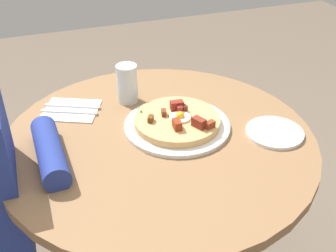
{
  "coord_description": "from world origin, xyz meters",
  "views": [
    {
      "loc": [
        -0.31,
        -0.94,
        1.42
      ],
      "look_at": [
        0.03,
        0.01,
        0.75
      ],
      "focal_mm": 44.41,
      "sensor_mm": 36.0,
      "label": 1
    }
  ],
  "objects_px": {
    "pizza_plate": "(177,125)",
    "water_glass": "(127,84)",
    "breakfast_pizza": "(178,120)",
    "bread_plate": "(275,132)",
    "dining_table": "(159,182)",
    "fork": "(72,106)",
    "knife": "(69,112)",
    "salt_shaker": "(51,169)"
  },
  "relations": [
    {
      "from": "pizza_plate",
      "to": "breakfast_pizza",
      "type": "distance_m",
      "value": 0.02
    },
    {
      "from": "pizza_plate",
      "to": "dining_table",
      "type": "bearing_deg",
      "value": -157.41
    },
    {
      "from": "breakfast_pizza",
      "to": "knife",
      "type": "height_order",
      "value": "breakfast_pizza"
    },
    {
      "from": "knife",
      "to": "dining_table",
      "type": "bearing_deg",
      "value": 161.39
    },
    {
      "from": "fork",
      "to": "salt_shaker",
      "type": "bearing_deg",
      "value": 98.02
    },
    {
      "from": "pizza_plate",
      "to": "breakfast_pizza",
      "type": "height_order",
      "value": "breakfast_pizza"
    },
    {
      "from": "dining_table",
      "to": "water_glass",
      "type": "distance_m",
      "value": 0.33
    },
    {
      "from": "fork",
      "to": "salt_shaker",
      "type": "height_order",
      "value": "salt_shaker"
    },
    {
      "from": "dining_table",
      "to": "knife",
      "type": "distance_m",
      "value": 0.36
    },
    {
      "from": "bread_plate",
      "to": "breakfast_pizza",
      "type": "bearing_deg",
      "value": 153.22
    },
    {
      "from": "dining_table",
      "to": "breakfast_pizza",
      "type": "xyz_separation_m",
      "value": [
        0.07,
        0.03,
        0.2
      ]
    },
    {
      "from": "salt_shaker",
      "to": "bread_plate",
      "type": "bearing_deg",
      "value": -1.87
    },
    {
      "from": "pizza_plate",
      "to": "fork",
      "type": "height_order",
      "value": "pizza_plate"
    },
    {
      "from": "salt_shaker",
      "to": "dining_table",
      "type": "bearing_deg",
      "value": 14.59
    },
    {
      "from": "water_glass",
      "to": "breakfast_pizza",
      "type": "bearing_deg",
      "value": -64.85
    },
    {
      "from": "bread_plate",
      "to": "salt_shaker",
      "type": "height_order",
      "value": "salt_shaker"
    },
    {
      "from": "fork",
      "to": "knife",
      "type": "relative_size",
      "value": 1.0
    },
    {
      "from": "water_glass",
      "to": "salt_shaker",
      "type": "distance_m",
      "value": 0.42
    },
    {
      "from": "pizza_plate",
      "to": "water_glass",
      "type": "height_order",
      "value": "water_glass"
    },
    {
      "from": "breakfast_pizza",
      "to": "salt_shaker",
      "type": "xyz_separation_m",
      "value": [
        -0.38,
        -0.11,
        0.0
      ]
    },
    {
      "from": "fork",
      "to": "knife",
      "type": "distance_m",
      "value": 0.04
    },
    {
      "from": "fork",
      "to": "knife",
      "type": "xyz_separation_m",
      "value": [
        -0.02,
        -0.03,
        0.0
      ]
    },
    {
      "from": "breakfast_pizza",
      "to": "knife",
      "type": "distance_m",
      "value": 0.35
    },
    {
      "from": "bread_plate",
      "to": "water_glass",
      "type": "bearing_deg",
      "value": 136.41
    },
    {
      "from": "dining_table",
      "to": "knife",
      "type": "bearing_deg",
      "value": 136.17
    },
    {
      "from": "breakfast_pizza",
      "to": "salt_shaker",
      "type": "distance_m",
      "value": 0.39
    },
    {
      "from": "breakfast_pizza",
      "to": "fork",
      "type": "height_order",
      "value": "breakfast_pizza"
    },
    {
      "from": "pizza_plate",
      "to": "fork",
      "type": "xyz_separation_m",
      "value": [
        -0.28,
        0.22,
        0.0
      ]
    },
    {
      "from": "water_glass",
      "to": "salt_shaker",
      "type": "height_order",
      "value": "water_glass"
    },
    {
      "from": "fork",
      "to": "knife",
      "type": "height_order",
      "value": "same"
    },
    {
      "from": "pizza_plate",
      "to": "breakfast_pizza",
      "type": "relative_size",
      "value": 1.24
    },
    {
      "from": "dining_table",
      "to": "water_glass",
      "type": "xyz_separation_m",
      "value": [
        -0.03,
        0.23,
        0.24
      ]
    },
    {
      "from": "pizza_plate",
      "to": "salt_shaker",
      "type": "relative_size",
      "value": 6.03
    },
    {
      "from": "bread_plate",
      "to": "pizza_plate",
      "type": "bearing_deg",
      "value": 153.08
    },
    {
      "from": "breakfast_pizza",
      "to": "bread_plate",
      "type": "relative_size",
      "value": 1.53
    },
    {
      "from": "knife",
      "to": "salt_shaker",
      "type": "bearing_deg",
      "value": 98.95
    },
    {
      "from": "water_glass",
      "to": "pizza_plate",
      "type": "bearing_deg",
      "value": -64.95
    },
    {
      "from": "breakfast_pizza",
      "to": "dining_table",
      "type": "bearing_deg",
      "value": -158.63
    },
    {
      "from": "dining_table",
      "to": "fork",
      "type": "height_order",
      "value": "fork"
    },
    {
      "from": "breakfast_pizza",
      "to": "bread_plate",
      "type": "bearing_deg",
      "value": -26.78
    },
    {
      "from": "fork",
      "to": "water_glass",
      "type": "xyz_separation_m",
      "value": [
        0.18,
        -0.02,
        0.06
      ]
    },
    {
      "from": "salt_shaker",
      "to": "water_glass",
      "type": "bearing_deg",
      "value": 47.93
    }
  ]
}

